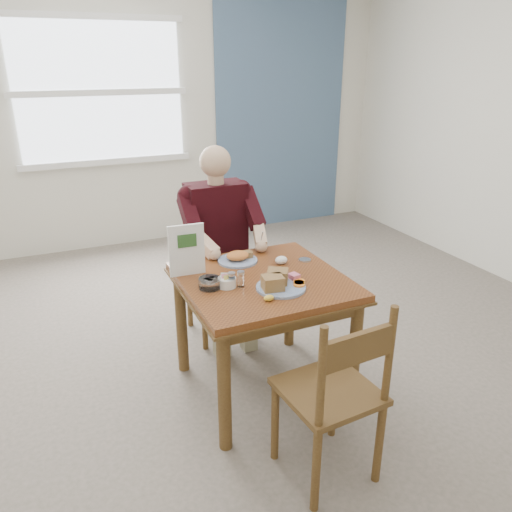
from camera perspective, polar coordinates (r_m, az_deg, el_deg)
name	(u,v)px	position (r m, az deg, el deg)	size (l,w,h in m)	color
floor	(262,387)	(3.23, 0.70, -14.73)	(6.00, 6.00, 0.00)	#5E584C
wall_back	(142,112)	(5.49, -12.89, 15.78)	(5.50, 5.50, 0.00)	silver
accent_panel	(281,106)	(6.00, 2.91, 16.73)	(1.60, 0.02, 2.80)	#476384
lemon_wedge	(269,298)	(2.58, 1.48, -4.81)	(0.06, 0.04, 0.03)	yellow
napkin	(281,260)	(3.03, 2.91, -0.47)	(0.08, 0.06, 0.05)	white
metal_dish	(305,260)	(3.10, 5.60, -0.44)	(0.08, 0.08, 0.01)	silver
window	(100,93)	(5.38, -17.36, 17.40)	(1.72, 0.04, 1.42)	white
table	(263,295)	(2.89, 0.76, -4.50)	(0.92, 0.92, 0.75)	brown
chair_far	(217,271)	(3.63, -4.50, -1.68)	(0.42, 0.42, 0.95)	brown
chair_near	(334,394)	(2.40, 8.96, -15.35)	(0.45, 0.45, 0.95)	brown
diner	(220,231)	(3.44, -4.16, 2.87)	(0.53, 0.56, 1.39)	gray
near_plate	(279,283)	(2.71, 2.62, -3.05)	(0.34, 0.34, 0.09)	white
far_plate	(238,258)	(3.07, -2.04, -0.18)	(0.26, 0.26, 0.07)	white
caddy	(227,282)	(2.73, -3.33, -3.00)	(0.13, 0.13, 0.08)	white
shakers	(236,279)	(2.72, -2.27, -2.69)	(0.10, 0.05, 0.09)	white
creamer	(210,283)	(2.72, -5.30, -3.09)	(0.14, 0.14, 0.06)	white
menu	(187,250)	(2.86, -7.93, 0.70)	(0.21, 0.03, 0.30)	white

